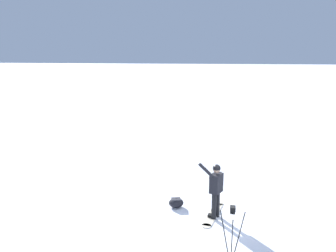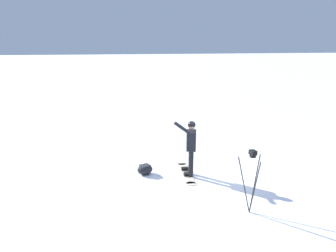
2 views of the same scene
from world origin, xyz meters
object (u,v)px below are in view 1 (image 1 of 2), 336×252
Objects in this scene: snowboarder at (216,186)px; camera_tripod at (232,225)px; gear_bag_large at (176,203)px; snowboard at (213,214)px.

camera_tripod is at bearing 100.09° from snowboarder.
gear_bag_large is (1.23, -0.52, -0.83)m from snowboarder.
gear_bag_large is 0.38× the size of camera_tripod.
camera_tripod is (-0.44, 2.45, 0.06)m from snowboarder.
gear_bag_large is at bearing -60.78° from camera_tripod.
gear_bag_large reaches higher than snowboard.
camera_tripod reaches higher than snowboard.
snowboarder reaches higher than camera_tripod.
camera_tripod reaches higher than gear_bag_large.
gear_bag_large is (1.16, -0.33, 0.13)m from snowboard.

